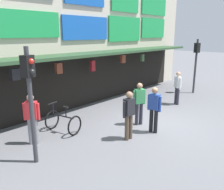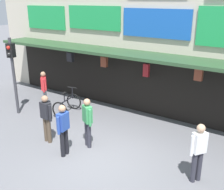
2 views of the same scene
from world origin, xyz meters
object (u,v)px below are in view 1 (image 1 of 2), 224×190
pedestrian_in_yellow (139,102)px  pedestrian_in_blue (32,116)px  pedestrian_in_white (178,86)px  pedestrian_in_green (129,113)px  traffic_light_far (196,57)px  traffic_light_near (30,88)px  bicycle_parked (63,122)px  pedestrian_in_purple (154,107)px

pedestrian_in_yellow → pedestrian_in_blue: 3.99m
pedestrian_in_white → pedestrian_in_green: bearing=-172.0°
traffic_light_far → traffic_light_near: bearing=-179.9°
traffic_light_near → pedestrian_in_white: bearing=-2.6°
pedestrian_in_green → traffic_light_far: bearing=7.7°
bicycle_parked → pedestrian_in_white: 6.19m
traffic_light_far → pedestrian_in_yellow: (-6.46, -0.53, -1.19)m
pedestrian_in_yellow → traffic_light_near: bearing=173.1°
traffic_light_far → pedestrian_in_blue: 10.25m
pedestrian_in_purple → pedestrian_in_blue: 4.16m
bicycle_parked → pedestrian_in_yellow: (2.44, -1.65, 0.55)m
pedestrian_in_yellow → pedestrian_in_green: (-1.34, -0.52, 0.00)m
traffic_light_far → pedestrian_in_white: (-2.91, -0.37, -1.19)m
traffic_light_near → pedestrian_in_purple: (3.95, -1.34, -1.19)m
pedestrian_in_purple → pedestrian_in_blue: (-3.40, 2.41, 0.00)m
bicycle_parked → pedestrian_in_white: (5.98, -1.49, 0.55)m
pedestrian_in_purple → pedestrian_in_green: 1.11m
pedestrian_in_blue → bicycle_parked: bearing=3.5°
traffic_light_near → bicycle_parked: traffic_light_near is taller
pedestrian_in_white → traffic_light_near: bearing=177.4°
traffic_light_near → traffic_light_far: same height
traffic_light_near → pedestrian_in_purple: traffic_light_near is taller
traffic_light_near → pedestrian_in_blue: size_ratio=1.90×
traffic_light_near → pedestrian_in_green: size_ratio=1.90×
pedestrian_in_blue → pedestrian_in_green: same height
pedestrian_in_green → pedestrian_in_white: (4.88, 0.69, 0.00)m
pedestrian_in_blue → pedestrian_in_green: size_ratio=1.00×
pedestrian_in_yellow → pedestrian_in_green: 1.44m
pedestrian_in_blue → traffic_light_far: bearing=-5.9°
traffic_light_near → pedestrian_in_blue: bearing=62.4°
traffic_light_near → pedestrian_in_green: traffic_light_near is taller
traffic_light_far → pedestrian_in_purple: bearing=-168.5°
traffic_light_far → bicycle_parked: 9.13m
pedestrian_in_yellow → pedestrian_in_white: same height
traffic_light_near → bicycle_parked: 2.75m
traffic_light_far → pedestrian_in_purple: 6.97m
traffic_light_far → pedestrian_in_white: bearing=-172.9°
traffic_light_far → pedestrian_in_blue: bearing=174.1°
traffic_light_far → pedestrian_in_purple: traffic_light_far is taller
pedestrian_in_purple → traffic_light_far: bearing=11.5°
bicycle_parked → pedestrian_in_blue: size_ratio=0.76×
pedestrian_in_purple → pedestrian_in_white: bearing=14.7°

